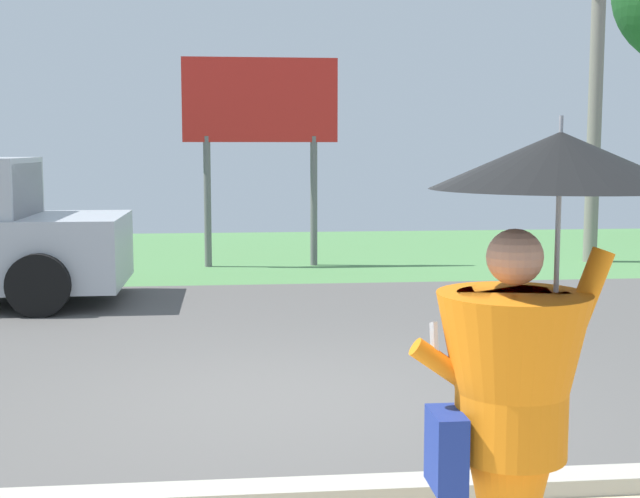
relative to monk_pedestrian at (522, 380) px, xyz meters
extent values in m
cube|color=#565451|center=(-0.60, 5.55, -1.15)|extent=(40.00, 8.00, 0.10)
cube|color=#51874B|center=(-0.60, 13.55, -1.15)|extent=(40.00, 8.00, 0.10)
cube|color=#B2AD9E|center=(-0.60, 1.55, -1.05)|extent=(40.00, 0.24, 0.10)
cone|color=orange|center=(-0.04, 0.00, -0.38)|extent=(0.60, 0.60, 1.45)
cylinder|color=orange|center=(-0.04, 0.00, 0.02)|extent=(0.44, 0.44, 0.65)
sphere|color=tan|center=(-0.04, 0.00, 0.49)|extent=(0.22, 0.22, 0.22)
cylinder|color=orange|center=(0.24, 0.00, 0.30)|extent=(0.24, 0.09, 0.45)
cylinder|color=orange|center=(-0.30, 0.02, 0.06)|extent=(0.29, 0.08, 0.24)
cylinder|color=gray|center=(0.13, 0.00, 0.52)|extent=(0.02, 0.02, 0.75)
cone|color=black|center=(0.13, 0.00, 0.86)|extent=(1.00, 1.00, 0.22)
cylinder|color=gray|center=(0.13, 0.00, 0.98)|extent=(0.02, 0.02, 0.10)
cube|color=#B7B7BC|center=(-0.34, 0.05, 0.15)|extent=(0.02, 0.11, 0.16)
cube|color=navy|center=(-0.31, -0.05, -0.25)|extent=(0.12, 0.24, 0.30)
cube|color=#2D3842|center=(-3.75, 8.39, 0.33)|extent=(0.10, 1.70, 0.77)
cylinder|color=black|center=(-3.40, 9.39, -0.72)|extent=(0.76, 0.28, 0.76)
cylinder|color=black|center=(-3.40, 7.39, -0.72)|extent=(0.76, 0.28, 0.76)
cylinder|color=gray|center=(5.23, 11.57, 2.08)|extent=(0.24, 0.24, 6.37)
cylinder|color=slate|center=(-1.49, 11.60, 0.00)|extent=(0.12, 0.12, 2.20)
cylinder|color=slate|center=(0.31, 11.60, 0.00)|extent=(0.12, 0.12, 2.20)
cube|color=red|center=(-0.59, 11.60, 1.70)|extent=(2.60, 0.10, 1.40)
camera|label=1|loc=(-1.13, -3.24, 0.91)|focal=49.17mm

